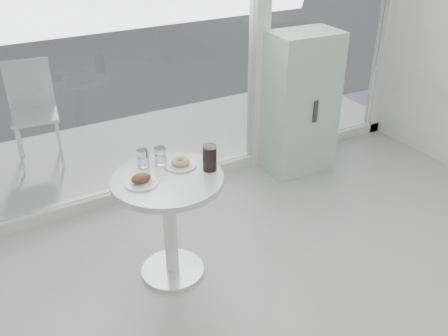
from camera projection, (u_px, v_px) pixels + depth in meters
main_table at (169, 206)px, 3.25m from camera, size 0.72×0.72×0.77m
patio_deck at (140, 148)px, 5.17m from camera, size 5.60×1.60×0.05m
mint_cabinet at (301, 104)px, 4.55m from camera, size 0.63×0.44×1.31m
patio_chair at (33, 106)px, 4.65m from camera, size 0.47×0.47×0.96m
plate_fritter at (142, 180)px, 3.06m from camera, size 0.20×0.20×0.07m
plate_donut at (181, 163)px, 3.26m from camera, size 0.21×0.21×0.05m
water_tumbler_a at (143, 159)px, 3.24m from camera, size 0.07×0.07×0.12m
water_tumbler_b at (160, 157)px, 3.27m from camera, size 0.08×0.08×0.12m
cola_glass at (210, 158)px, 3.19m from camera, size 0.09×0.09×0.17m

